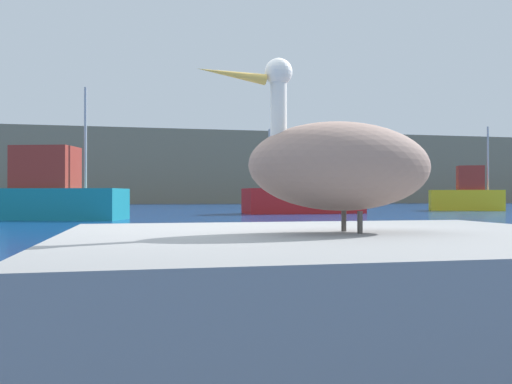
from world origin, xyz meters
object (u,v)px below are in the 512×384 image
object	(u,v)px
fishing_boat_teal	(35,195)
fishing_boat_red	(299,195)
fishing_boat_yellow	(467,195)
pelican	(341,164)

from	to	relation	value
fishing_boat_teal	fishing_boat_red	xyz separation A→B (m)	(13.16, 5.13, -0.00)
fishing_boat_teal	fishing_boat_red	distance (m)	14.12
fishing_boat_yellow	fishing_boat_teal	world-z (taller)	fishing_boat_yellow
fishing_boat_yellow	fishing_boat_red	size ratio (longest dim) A/B	0.82
fishing_boat_red	pelican	bearing A→B (deg)	71.26
pelican	fishing_boat_yellow	size ratio (longest dim) A/B	0.25
fishing_boat_yellow	fishing_boat_red	world-z (taller)	fishing_boat_yellow
pelican	fishing_boat_red	distance (m)	27.25
pelican	fishing_boat_teal	distance (m)	21.72
pelican	fishing_boat_yellow	bearing A→B (deg)	-130.81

